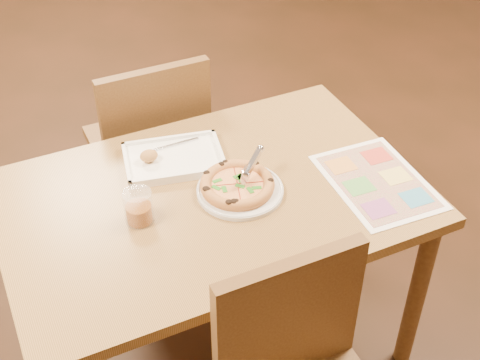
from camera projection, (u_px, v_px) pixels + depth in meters
name	position (u px, v px, depth m)	size (l,w,h in m)	color
room	(204.00, 5.00, 1.68)	(7.00, 7.00, 7.00)	black
dining_table	(212.00, 215.00, 2.14)	(1.30, 0.85, 0.72)	olive
chair_far	(151.00, 134.00, 2.60)	(0.42, 0.42, 0.47)	brown
plate	(240.00, 191.00, 2.09)	(0.27, 0.27, 0.01)	silver
pizza	(237.00, 185.00, 2.08)	(0.23, 0.23, 0.04)	#CE8046
pizza_cutter	(251.00, 165.00, 2.07)	(0.11, 0.09, 0.08)	silver
appetizer_tray	(172.00, 159.00, 2.20)	(0.36, 0.28, 0.06)	white
glass_tumbler	(139.00, 209.00, 1.96)	(0.09, 0.09, 0.11)	#7D3B09
menu	(377.00, 182.00, 2.13)	(0.29, 0.40, 0.01)	white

